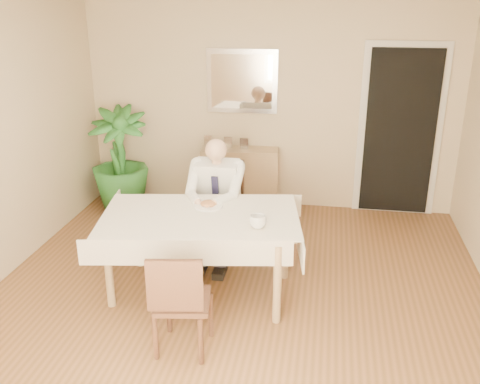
% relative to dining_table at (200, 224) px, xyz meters
% --- Properties ---
extents(room, '(5.00, 5.02, 2.60)m').
position_rel_dining_table_xyz_m(room, '(0.33, -0.25, 0.63)').
color(room, brown).
rests_on(room, ground).
extents(window, '(1.34, 0.04, 1.44)m').
position_rel_dining_table_xyz_m(window, '(0.33, -2.72, 0.78)').
color(window, beige).
rests_on(window, room).
extents(doorway, '(0.96, 0.07, 2.10)m').
position_rel_dining_table_xyz_m(doorway, '(1.88, 2.21, 0.33)').
color(doorway, beige).
rests_on(doorway, ground).
extents(mirror, '(0.86, 0.04, 0.76)m').
position_rel_dining_table_xyz_m(mirror, '(-0.00, 2.22, 0.88)').
color(mirror, silver).
rests_on(mirror, room).
extents(dining_table, '(1.87, 1.28, 0.75)m').
position_rel_dining_table_xyz_m(dining_table, '(0.00, 0.00, 0.00)').
color(dining_table, '#9C7F53').
rests_on(dining_table, ground).
extents(chair_far, '(0.47, 0.47, 0.95)m').
position_rel_dining_table_xyz_m(chair_far, '(-0.00, 0.89, -0.13)').
color(chair_far, '#402516').
rests_on(chair_far, ground).
extents(chair_near, '(0.46, 0.46, 0.85)m').
position_rel_dining_table_xyz_m(chair_near, '(0.06, -0.90, -0.20)').
color(chair_near, '#402516').
rests_on(chair_near, ground).
extents(seated_man, '(0.48, 0.72, 1.24)m').
position_rel_dining_table_xyz_m(seated_man, '(0.00, 0.59, 0.02)').
color(seated_man, white).
rests_on(seated_man, ground).
extents(plate, '(0.26, 0.26, 0.02)m').
position_rel_dining_table_xyz_m(plate, '(0.03, 0.20, 0.09)').
color(plate, white).
rests_on(plate, dining_table).
extents(food, '(0.14, 0.14, 0.06)m').
position_rel_dining_table_xyz_m(food, '(0.03, 0.20, 0.11)').
color(food, brown).
rests_on(food, dining_table).
extents(knife, '(0.01, 0.13, 0.01)m').
position_rel_dining_table_xyz_m(knife, '(0.07, 0.14, 0.11)').
color(knife, silver).
rests_on(knife, dining_table).
extents(fork, '(0.01, 0.13, 0.01)m').
position_rel_dining_table_xyz_m(fork, '(-0.01, 0.14, 0.11)').
color(fork, silver).
rests_on(fork, dining_table).
extents(coffee_mug, '(0.16, 0.16, 0.11)m').
position_rel_dining_table_xyz_m(coffee_mug, '(0.53, -0.18, 0.14)').
color(coffee_mug, white).
rests_on(coffee_mug, dining_table).
extents(sideboard, '(0.97, 0.41, 0.75)m').
position_rel_dining_table_xyz_m(sideboard, '(-0.00, 2.07, -0.29)').
color(sideboard, '#9C7F53').
rests_on(sideboard, ground).
extents(photo_frame_left, '(0.10, 0.02, 0.14)m').
position_rel_dining_table_xyz_m(photo_frame_left, '(-0.41, 2.13, 0.15)').
color(photo_frame_left, silver).
rests_on(photo_frame_left, sideboard).
extents(photo_frame_center, '(0.10, 0.02, 0.14)m').
position_rel_dining_table_xyz_m(photo_frame_center, '(-0.15, 2.10, 0.15)').
color(photo_frame_center, silver).
rests_on(photo_frame_center, sideboard).
extents(photo_frame_right, '(0.10, 0.02, 0.14)m').
position_rel_dining_table_xyz_m(photo_frame_right, '(0.05, 2.07, 0.15)').
color(photo_frame_right, silver).
rests_on(photo_frame_right, sideboard).
extents(potted_palm, '(0.85, 0.85, 1.26)m').
position_rel_dining_table_xyz_m(potted_palm, '(-1.47, 1.82, -0.04)').
color(potted_palm, '#225E20').
rests_on(potted_palm, ground).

